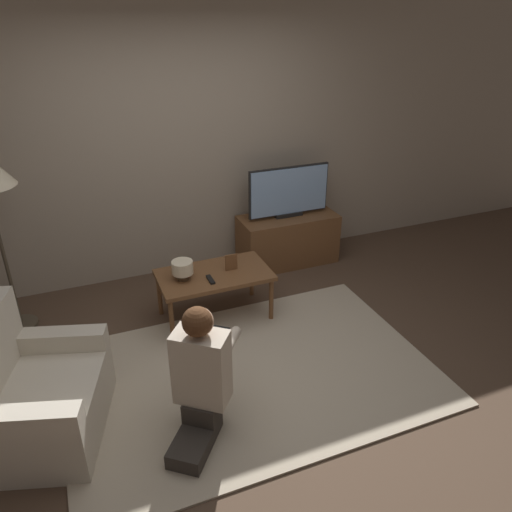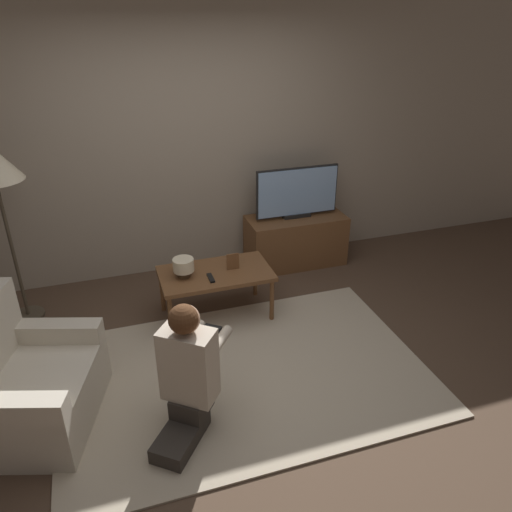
{
  "view_description": "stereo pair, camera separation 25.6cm",
  "coord_description": "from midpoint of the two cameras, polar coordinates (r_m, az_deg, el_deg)",
  "views": [
    {
      "loc": [
        -1.09,
        -2.78,
        2.55
      ],
      "look_at": [
        0.29,
        0.61,
        0.68
      ],
      "focal_mm": 35.0,
      "sensor_mm": 36.0,
      "label": 1
    },
    {
      "loc": [
        -0.85,
        -2.87,
        2.55
      ],
      "look_at": [
        0.29,
        0.61,
        0.68
      ],
      "focal_mm": 35.0,
      "sensor_mm": 36.0,
      "label": 2
    }
  ],
  "objects": [
    {
      "name": "rug",
      "position": [
        3.93,
        0.65,
        -13.38
      ],
      "size": [
        2.74,
        1.83,
        0.02
      ],
      "color": "#BCAD93",
      "rests_on": "ground_plane"
    },
    {
      "name": "coffee_table",
      "position": [
        4.38,
        -3.01,
        -2.36
      ],
      "size": [
        0.97,
        0.55,
        0.45
      ],
      "color": "brown",
      "rests_on": "ground_plane"
    },
    {
      "name": "person_kneeling",
      "position": [
        3.23,
        -5.5,
        -13.03
      ],
      "size": [
        0.68,
        0.78,
        0.95
      ],
      "rotation": [
        0.0,
        0.0,
        2.48
      ],
      "color": "#332D28",
      "rests_on": "rug"
    },
    {
      "name": "wall_back",
      "position": [
        5.01,
        -6.54,
        12.38
      ],
      "size": [
        10.0,
        0.06,
        2.6
      ],
      "color": "tan",
      "rests_on": "ground_plane"
    },
    {
      "name": "tv",
      "position": [
        5.18,
        6.16,
        7.21
      ],
      "size": [
        0.88,
        0.08,
        0.54
      ],
      "color": "black",
      "rests_on": "tv_stand"
    },
    {
      "name": "table_lamp",
      "position": [
        4.26,
        -6.59,
        -1.19
      ],
      "size": [
        0.18,
        0.18,
        0.17
      ],
      "color": "#4C3823",
      "rests_on": "coffee_table"
    },
    {
      "name": "ground_plane",
      "position": [
        3.93,
        0.65,
        -13.47
      ],
      "size": [
        10.0,
        10.0,
        0.0
      ],
      "primitive_type": "plane",
      "color": "brown"
    },
    {
      "name": "remote",
      "position": [
        4.25,
        -3.47,
        -2.55
      ],
      "size": [
        0.04,
        0.15,
        0.02
      ],
      "color": "black",
      "rests_on": "coffee_table"
    },
    {
      "name": "tv_stand",
      "position": [
        5.39,
        5.89,
        1.78
      ],
      "size": [
        1.04,
        0.46,
        0.54
      ],
      "color": "brown",
      "rests_on": "ground_plane"
    },
    {
      "name": "picture_frame",
      "position": [
        4.37,
        -0.99,
        -0.66
      ],
      "size": [
        0.11,
        0.01,
        0.15
      ],
      "color": "brown",
      "rests_on": "coffee_table"
    },
    {
      "name": "armchair",
      "position": [
        3.66,
        -22.78,
        -13.79
      ],
      "size": [
        0.97,
        1.07,
        0.87
      ],
      "rotation": [
        0.0,
        0.0,
        1.27
      ],
      "color": "beige",
      "rests_on": "ground_plane"
    }
  ]
}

